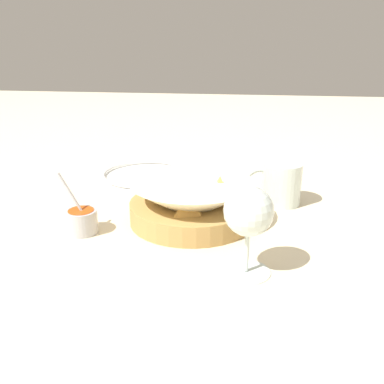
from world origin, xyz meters
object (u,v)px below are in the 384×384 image
Objects in this scene: sauce_cup at (82,220)px; wine_glass at (248,215)px; side_plate at (146,175)px; beer_mug at (281,185)px; food_basket at (192,204)px.

sauce_cup is 0.33m from wine_glass.
sauce_cup is 0.48× the size of side_plate.
sauce_cup is at bearing 83.60° from side_plate.
sauce_cup is at bearing 28.50° from beer_mug.
side_plate is (0.33, -0.14, -0.03)m from beer_mug.
wine_glass is 1.16× the size of beer_mug.
food_basket is 1.02× the size of side_plate.
side_plate is at bearing -96.40° from sauce_cup.
wine_glass reaches higher than sauce_cup.
beer_mug is at bearing 157.03° from side_plate.
side_plate is at bearing -59.20° from wine_glass.
side_plate is (-0.04, -0.34, -0.02)m from sauce_cup.
beer_mug is at bearing -146.23° from food_basket.
wine_glass is (-0.11, 0.19, 0.06)m from food_basket.
wine_glass reaches higher than beer_mug.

